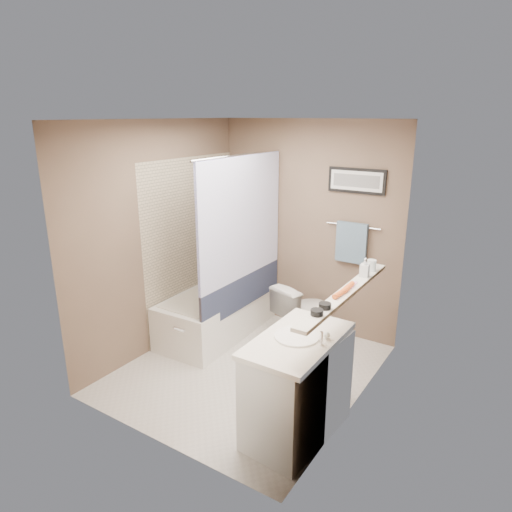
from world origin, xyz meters
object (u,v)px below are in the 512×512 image
Objects in this scene: hair_brush_back at (347,288)px; glass_jar at (372,265)px; candle_bowl_far at (325,306)px; hair_brush_front at (341,293)px; bathtub at (217,312)px; toilet at (302,311)px; vanity at (297,389)px; candle_bowl_near at (317,312)px; soap_bottle at (365,267)px.

glass_jar is (0.00, 0.56, 0.03)m from hair_brush_back.
hair_brush_front is at bearing 90.00° from candle_bowl_far.
bathtub is 0.98m from toilet.
hair_brush_back reaches higher than vanity.
soap_bottle is at bearing 90.00° from candle_bowl_near.
soap_bottle reaches higher than candle_bowl_far.
glass_jar is at bearing 90.00° from candle_bowl_near.
bathtub is at bearing 161.03° from hair_brush_back.
hair_brush_front is at bearing -24.57° from bathtub.
glass_jar reaches higher than hair_brush_back.
toilet is 1.64m from hair_brush_front.
hair_brush_front is (1.79, -0.74, 0.89)m from bathtub.
candle_bowl_far is 0.55× the size of soap_bottle.
candle_bowl_near is (0.89, -1.55, 0.80)m from toilet.
candle_bowl_near is (0.19, -0.11, 0.73)m from vanity.
candle_bowl_near is at bearing -90.00° from hair_brush_back.
glass_jar is (0.00, 1.11, 0.03)m from candle_bowl_near.
hair_brush_back reaches higher than candle_bowl_far.
soap_bottle is (0.00, 0.80, 0.06)m from candle_bowl_far.
vanity is at bearing -35.56° from bathtub.
candle_bowl_far is at bearing 12.35° from vanity.
glass_jar reaches higher than hair_brush_front.
candle_bowl_near is at bearing -90.00° from candle_bowl_far.
soap_bottle reaches higher than hair_brush_back.
toilet is (0.90, 0.38, 0.09)m from bathtub.
hair_brush_back is 0.56m from glass_jar.
hair_brush_back is 2.20× the size of glass_jar.
candle_bowl_near is 0.94m from soap_bottle.
hair_brush_front is at bearing -90.00° from soap_bottle.
candle_bowl_far is at bearing -32.11° from bathtub.
soap_bottle is (0.19, 0.83, 0.80)m from vanity.
bathtub is 16.67× the size of candle_bowl_far.
soap_bottle is at bearing 90.00° from candle_bowl_far.
candle_bowl_near is 0.55× the size of soap_bottle.
soap_bottle reaches higher than glass_jar.
toilet is 3.08× the size of hair_brush_back.
toilet is at bearing 153.62° from glass_jar.
toilet is 7.52× the size of candle_bowl_near.
candle_bowl_far is (1.79, -1.04, 0.89)m from bathtub.
hair_brush_back is 0.38m from soap_bottle.
vanity is 0.76m from candle_bowl_far.
vanity is 0.77m from candle_bowl_near.
hair_brush_front is at bearing -90.00° from hair_brush_back.
hair_brush_back is at bearing 90.00° from hair_brush_front.
glass_jar is (0.00, 0.68, 0.03)m from hair_brush_front.
hair_brush_front is (0.89, -1.12, 0.80)m from toilet.
hair_brush_back is at bearing 149.95° from toilet.
toilet is at bearing 128.29° from hair_brush_front.
candle_bowl_near is (1.79, -1.17, 0.89)m from bathtub.
hair_brush_back reaches higher than candle_bowl_near.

